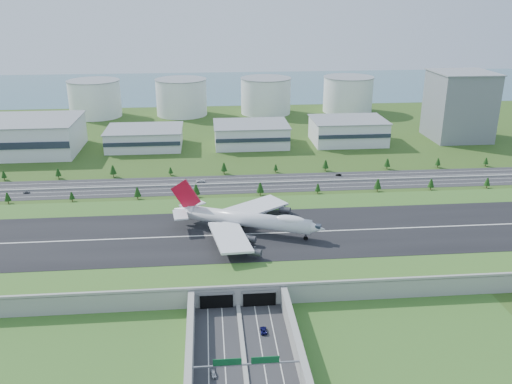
{
  "coord_description": "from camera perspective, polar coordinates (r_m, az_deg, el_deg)",
  "views": [
    {
      "loc": [
        -9.77,
        -235.48,
        117.67
      ],
      "look_at": [
        14.92,
        35.0,
        16.54
      ],
      "focal_mm": 38.0,
      "sensor_mm": 36.0,
      "label": 1
    }
  ],
  "objects": [
    {
      "name": "ground",
      "position": [
        263.42,
        -2.56,
        -6.13
      ],
      "size": [
        1200.0,
        1200.0,
        0.0
      ],
      "primitive_type": "plane",
      "color": "#204515",
      "rests_on": "ground"
    },
    {
      "name": "airfield_deck",
      "position": [
        261.53,
        -2.57,
        -5.33
      ],
      "size": [
        520.0,
        100.0,
        9.2
      ],
      "color": "gray",
      "rests_on": "ground"
    },
    {
      "name": "underpass_road",
      "position": [
        177.93,
        -0.9,
        -19.53
      ],
      "size": [
        38.8,
        120.4,
        8.0
      ],
      "color": "#28282B",
      "rests_on": "ground"
    },
    {
      "name": "sign_gantry_near",
      "position": [
        179.1,
        -1.02,
        -17.76
      ],
      "size": [
        38.7,
        0.7,
        9.8
      ],
      "color": "gray",
      "rests_on": "ground"
    },
    {
      "name": "north_expressway",
      "position": [
        350.92,
        -3.32,
        0.81
      ],
      "size": [
        560.0,
        36.0,
        0.12
      ],
      "primitive_type": "cube",
      "color": "#28282B",
      "rests_on": "ground"
    },
    {
      "name": "tree_row",
      "position": [
        349.9,
        -2.27,
        1.57
      ],
      "size": [
        507.96,
        48.69,
        8.47
      ],
      "color": "#3D2819",
      "rests_on": "ground"
    },
    {
      "name": "hangar_mid_a",
      "position": [
        442.37,
        -11.62,
        5.58
      ],
      "size": [
        58.0,
        42.0,
        15.0
      ],
      "primitive_type": "cube",
      "color": "silver",
      "rests_on": "ground"
    },
    {
      "name": "hangar_mid_b",
      "position": [
        440.64,
        -0.53,
        6.08
      ],
      "size": [
        58.0,
        42.0,
        17.0
      ],
      "primitive_type": "cube",
      "color": "silver",
      "rests_on": "ground"
    },
    {
      "name": "hangar_mid_c",
      "position": [
        453.77,
        9.65,
        6.34
      ],
      "size": [
        58.0,
        42.0,
        19.0
      ],
      "primitive_type": "cube",
      "color": "silver",
      "rests_on": "ground"
    },
    {
      "name": "office_tower",
      "position": [
        487.29,
        20.62,
        8.47
      ],
      "size": [
        46.0,
        46.0,
        55.0
      ],
      "primitive_type": "cube",
      "color": "slate",
      "rests_on": "ground"
    },
    {
      "name": "fuel_tank_a",
      "position": [
        565.45,
        -16.6,
        9.38
      ],
      "size": [
        50.0,
        50.0,
        35.0
      ],
      "primitive_type": "cylinder",
      "color": "white",
      "rests_on": "ground"
    },
    {
      "name": "fuel_tank_b",
      "position": [
        555.17,
        -7.85,
        9.84
      ],
      "size": [
        50.0,
        50.0,
        35.0
      ],
      "primitive_type": "cylinder",
      "color": "white",
      "rests_on": "ground"
    },
    {
      "name": "fuel_tank_c",
      "position": [
        557.81,
        1.04,
        10.07
      ],
      "size": [
        50.0,
        50.0,
        35.0
      ],
      "primitive_type": "cylinder",
      "color": "white",
      "rests_on": "ground"
    },
    {
      "name": "fuel_tank_d",
      "position": [
        573.19,
        9.65,
        10.08
      ],
      "size": [
        50.0,
        50.0,
        35.0
      ],
      "primitive_type": "cylinder",
      "color": "white",
      "rests_on": "ground"
    },
    {
      "name": "bay_water",
      "position": [
        725.15,
        -4.46,
        11.03
      ],
      "size": [
        1200.0,
        260.0,
        0.06
      ],
      "primitive_type": "cube",
      "color": "#3C6373",
      "rests_on": "ground"
    },
    {
      "name": "boeing_747",
      "position": [
        260.06,
        -1.0,
        -2.89
      ],
      "size": [
        73.05,
        67.6,
        23.99
      ],
      "rotation": [
        0.0,
        0.0,
        -0.4
      ],
      "color": "silver",
      "rests_on": "airfield_deck"
    },
    {
      "name": "car_0",
      "position": [
        186.2,
        -4.5,
        -18.53
      ],
      "size": [
        2.22,
        4.24,
        1.38
      ],
      "primitive_type": "imported",
      "rotation": [
        0.0,
        0.0,
        0.15
      ],
      "color": "#B5B4B9",
      "rests_on": "ground"
    },
    {
      "name": "car_2",
      "position": [
        204.93,
        0.8,
        -14.34
      ],
      "size": [
        2.37,
        5.09,
        1.41
      ],
      "primitive_type": "imported",
      "rotation": [
        0.0,
        0.0,
        3.14
      ],
      "color": "#0D0D41",
      "rests_on": "ground"
    },
    {
      "name": "car_4",
      "position": [
        363.34,
        -23.0,
        -0.02
      ],
      "size": [
        4.31,
        2.41,
        1.38
      ],
      "primitive_type": "imported",
      "rotation": [
        0.0,
        0.0,
        1.77
      ],
      "color": "#595A5E",
      "rests_on": "ground"
    },
    {
      "name": "car_5",
      "position": [
        370.71,
        8.68,
        1.8
      ],
      "size": [
        4.25,
        2.54,
        1.32
      ],
      "primitive_type": "imported",
      "rotation": [
        0.0,
        0.0,
        -1.88
      ],
      "color": "black",
      "rests_on": "ground"
    },
    {
      "name": "car_7",
      "position": [
        355.74,
        -5.87,
        1.16
      ],
      "size": [
        6.01,
        2.99,
        1.68
      ],
      "primitive_type": "imported",
      "rotation": [
        0.0,
        0.0,
        -1.68
      ],
      "color": "white",
      "rests_on": "ground"
    }
  ]
}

